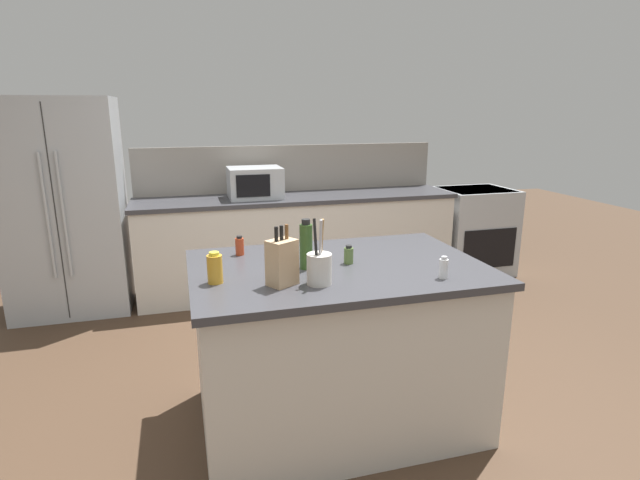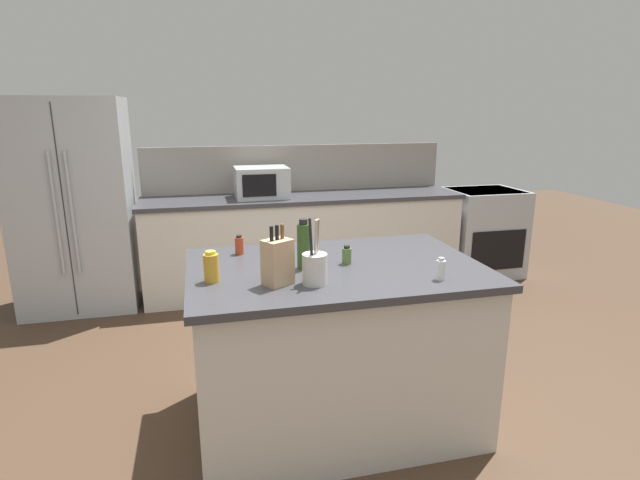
% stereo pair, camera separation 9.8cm
% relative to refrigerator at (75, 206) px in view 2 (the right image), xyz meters
% --- Properties ---
extents(ground_plane, '(14.00, 14.00, 0.00)m').
position_rel_refrigerator_xyz_m(ground_plane, '(1.76, -2.25, -0.93)').
color(ground_plane, '#473323').
extents(back_counter_run, '(3.08, 0.66, 0.94)m').
position_rel_refrigerator_xyz_m(back_counter_run, '(2.06, -0.05, -0.45)').
color(back_counter_run, beige).
rests_on(back_counter_run, ground_plane).
extents(wall_backsplash, '(3.04, 0.03, 0.46)m').
position_rel_refrigerator_xyz_m(wall_backsplash, '(2.06, 0.27, 0.24)').
color(wall_backsplash, gray).
rests_on(wall_backsplash, back_counter_run).
extents(kitchen_island, '(1.56, 1.05, 0.94)m').
position_rel_refrigerator_xyz_m(kitchen_island, '(1.76, -2.25, -0.45)').
color(kitchen_island, beige).
rests_on(kitchen_island, ground_plane).
extents(refrigerator, '(0.96, 0.75, 1.85)m').
position_rel_refrigerator_xyz_m(refrigerator, '(0.00, 0.00, 0.00)').
color(refrigerator, '#ADB2B7').
rests_on(refrigerator, ground_plane).
extents(range_oven, '(0.76, 0.65, 0.92)m').
position_rel_refrigerator_xyz_m(range_oven, '(4.02, -0.05, -0.46)').
color(range_oven, '#ADB2B7').
rests_on(range_oven, ground_plane).
extents(microwave, '(0.49, 0.39, 0.29)m').
position_rel_refrigerator_xyz_m(microwave, '(1.65, -0.05, 0.16)').
color(microwave, '#ADB2B7').
rests_on(microwave, back_counter_run).
extents(knife_block, '(0.16, 0.15, 0.29)m').
position_rel_refrigerator_xyz_m(knife_block, '(1.41, -2.47, 0.13)').
color(knife_block, tan).
rests_on(knife_block, kitchen_island).
extents(utensil_crock, '(0.12, 0.12, 0.32)m').
position_rel_refrigerator_xyz_m(utensil_crock, '(1.58, -2.51, 0.10)').
color(utensil_crock, beige).
rests_on(utensil_crock, kitchen_island).
extents(salt_shaker, '(0.04, 0.04, 0.11)m').
position_rel_refrigerator_xyz_m(salt_shaker, '(2.20, -2.60, 0.07)').
color(salt_shaker, silver).
rests_on(salt_shaker, kitchen_island).
extents(spice_jar_paprika, '(0.05, 0.05, 0.11)m').
position_rel_refrigerator_xyz_m(spice_jar_paprika, '(1.28, -1.91, 0.07)').
color(spice_jar_paprika, '#B73D1E').
rests_on(spice_jar_paprika, kitchen_island).
extents(spice_jar_oregano, '(0.05, 0.05, 0.10)m').
position_rel_refrigerator_xyz_m(spice_jar_oregano, '(1.82, -2.24, 0.06)').
color(spice_jar_oregano, '#567038').
rests_on(spice_jar_oregano, kitchen_island).
extents(honey_jar, '(0.07, 0.07, 0.15)m').
position_rel_refrigerator_xyz_m(honey_jar, '(1.10, -2.36, 0.09)').
color(honey_jar, gold).
rests_on(honey_jar, kitchen_island).
extents(olive_oil_bottle, '(0.07, 0.07, 0.26)m').
position_rel_refrigerator_xyz_m(olive_oil_bottle, '(1.58, -2.26, 0.14)').
color(olive_oil_bottle, '#2D4C1E').
rests_on(olive_oil_bottle, kitchen_island).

